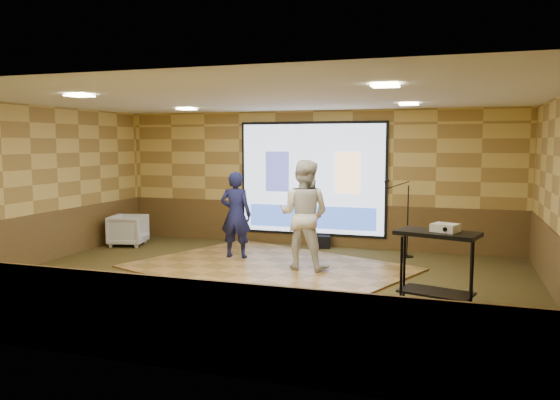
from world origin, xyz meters
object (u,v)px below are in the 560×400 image
(dance_floor, at_px, (269,268))
(projector_screen, at_px, (312,180))
(mic_stand, at_px, (404,232))
(player_right, at_px, (304,215))
(duffel_bag, at_px, (321,242))
(player_left, at_px, (236,215))
(banquet_chair, at_px, (128,230))
(projector, at_px, (445,228))
(av_table, at_px, (437,254))

(dance_floor, bearing_deg, projector_screen, 86.09)
(dance_floor, xyz_separation_m, mic_stand, (2.25, 1.86, 0.48))
(player_right, xyz_separation_m, duffel_bag, (-0.22, 2.16, -0.88))
(player_left, bearing_deg, projector_screen, -124.80)
(player_right, relative_size, banquet_chair, 2.57)
(projector, bearing_deg, mic_stand, 125.52)
(projector, height_order, duffel_bag, projector)
(player_right, bearing_deg, projector_screen, -73.18)
(dance_floor, xyz_separation_m, duffel_bag, (0.42, 2.25, 0.12))
(dance_floor, height_order, player_left, player_left)
(projector_screen, distance_m, av_table, 5.09)
(duffel_bag, bearing_deg, projector_screen, 143.42)
(projector, distance_m, banquet_chair, 7.48)
(player_right, bearing_deg, av_table, 147.67)
(av_table, bearing_deg, projector_screen, 124.16)
(duffel_bag, bearing_deg, banquet_chair, -165.59)
(dance_floor, relative_size, player_left, 2.71)
(dance_floor, xyz_separation_m, player_right, (0.64, 0.09, 1.00))
(player_right, relative_size, av_table, 1.76)
(player_right, height_order, mic_stand, player_right)
(player_left, relative_size, player_right, 0.87)
(av_table, bearing_deg, banquet_chair, 156.56)
(duffel_bag, bearing_deg, player_left, -128.76)
(player_left, bearing_deg, banquet_chair, -15.92)
(projector_screen, distance_m, projector, 5.11)
(projector_screen, height_order, av_table, projector_screen)
(mic_stand, xyz_separation_m, banquet_chair, (-5.99, -0.68, -0.15))
(player_left, distance_m, projector, 4.64)
(player_right, bearing_deg, mic_stand, -126.95)
(dance_floor, relative_size, projector, 14.33)
(av_table, height_order, mic_stand, mic_stand)
(projector_screen, bearing_deg, duffel_bag, -36.58)
(player_right, height_order, projector, player_right)
(projector, bearing_deg, projector_screen, 147.36)
(av_table, bearing_deg, mic_stand, 101.79)
(player_left, bearing_deg, projector, 145.02)
(av_table, relative_size, duffel_bag, 2.59)
(dance_floor, relative_size, player_right, 2.36)
(banquet_chair, distance_m, duffel_bag, 4.30)
(av_table, bearing_deg, player_right, 142.20)
(player_left, bearing_deg, av_table, 144.35)
(projector_screen, bearing_deg, mic_stand, -15.51)
(projector_screen, bearing_deg, player_right, -78.65)
(projector_screen, height_order, projector, projector_screen)
(dance_floor, bearing_deg, duffel_bag, 79.47)
(duffel_bag, bearing_deg, projector, -56.10)
(dance_floor, height_order, mic_stand, mic_stand)
(projector, relative_size, banquet_chair, 0.42)
(projector_screen, relative_size, dance_floor, 0.72)
(player_left, bearing_deg, dance_floor, 141.31)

